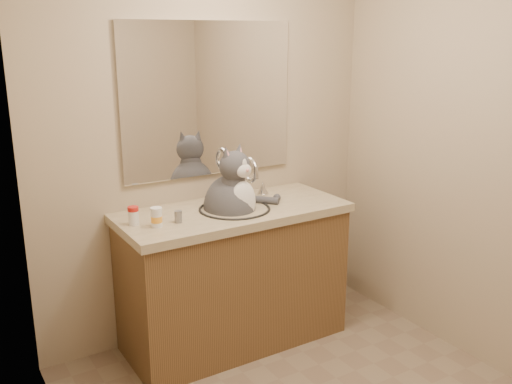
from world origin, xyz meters
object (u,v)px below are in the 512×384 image
at_px(cat, 231,204).
at_px(pill_bottle_orange, 157,218).
at_px(grey_canister, 178,217).
at_px(pill_bottle_redcap, 133,216).

distance_m(cat, pill_bottle_orange, 0.49).
bearing_deg(grey_canister, pill_bottle_redcap, 157.83).
xyz_separation_m(pill_bottle_redcap, grey_canister, (0.22, -0.09, -0.02)).
xyz_separation_m(cat, pill_bottle_orange, (-0.49, -0.07, 0.02)).
height_order(cat, pill_bottle_orange, cat).
xyz_separation_m(pill_bottle_redcap, pill_bottle_orange, (0.09, -0.09, -0.00)).
relative_size(pill_bottle_orange, grey_canister, 1.61).
distance_m(cat, pill_bottle_redcap, 0.58).
height_order(pill_bottle_redcap, grey_canister, pill_bottle_redcap).
xyz_separation_m(cat, grey_canister, (-0.36, -0.07, 0.00)).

